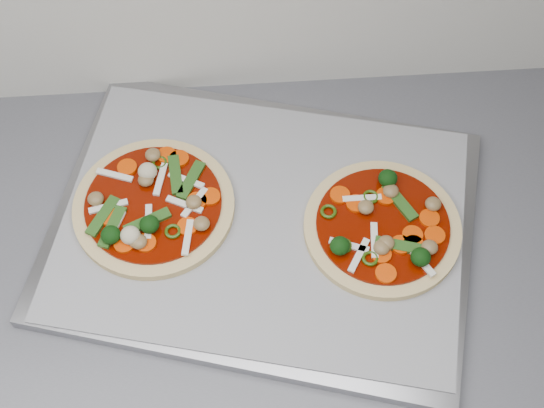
{
  "coord_description": "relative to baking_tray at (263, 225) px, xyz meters",
  "views": [
    {
      "loc": [
        -0.59,
        0.89,
        1.72
      ],
      "look_at": [
        -0.55,
        1.38,
        0.93
      ],
      "focal_mm": 50.0,
      "sensor_mm": 36.0,
      "label": 1
    }
  ],
  "objects": [
    {
      "name": "baking_tray",
      "position": [
        0.0,
        0.0,
        0.0
      ],
      "size": [
        0.59,
        0.5,
        0.02
      ],
      "primitive_type": "cube",
      "rotation": [
        0.0,
        0.0,
        -0.28
      ],
      "color": "gray",
      "rests_on": "countertop"
    },
    {
      "name": "parchment",
      "position": [
        0.0,
        0.0,
        0.01
      ],
      "size": [
        0.56,
        0.46,
        0.0
      ],
      "primitive_type": "cube",
      "rotation": [
        0.0,
        0.0,
        -0.24
      ],
      "color": "#929297",
      "rests_on": "baking_tray"
    },
    {
      "name": "pizza_left",
      "position": [
        -0.13,
        0.03,
        0.02
      ],
      "size": [
        0.21,
        0.21,
        0.03
      ],
      "rotation": [
        0.0,
        0.0,
        0.04
      ],
      "color": "#EFCD89",
      "rests_on": "parchment"
    },
    {
      "name": "pizza_right",
      "position": [
        0.15,
        -0.02,
        0.02
      ],
      "size": [
        0.2,
        0.2,
        0.03
      ],
      "rotation": [
        0.0,
        0.0,
        0.04
      ],
      "color": "#EFCD89",
      "rests_on": "parchment"
    }
  ]
}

